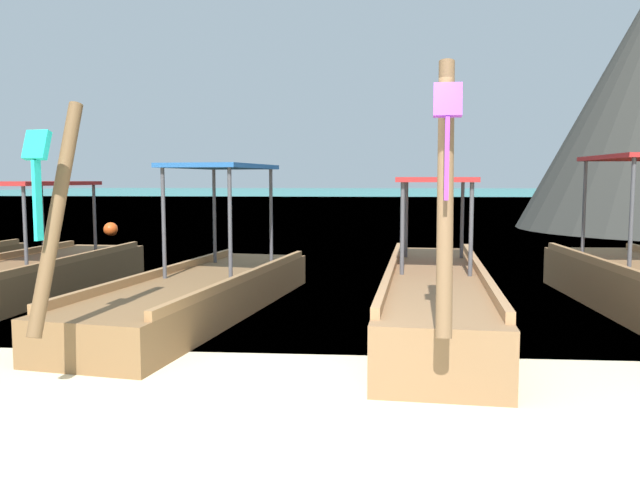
# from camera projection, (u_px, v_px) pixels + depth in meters

# --- Properties ---
(ground) EXTENTS (120.00, 120.00, 0.00)m
(ground) POSITION_uv_depth(u_px,v_px,m) (272.00, 442.00, 4.21)
(ground) COLOR beige
(sea_water) EXTENTS (120.00, 120.00, 0.00)m
(sea_water) POSITION_uv_depth(u_px,v_px,m) (363.00, 196.00, 65.87)
(sea_water) COLOR teal
(sea_water) RESTS_ON ground
(longtail_boat_yellow_ribbon) EXTENTS (1.77, 7.04, 2.42)m
(longtail_boat_yellow_ribbon) POSITION_uv_depth(u_px,v_px,m) (4.00, 281.00, 8.90)
(longtail_boat_yellow_ribbon) COLOR brown
(longtail_boat_yellow_ribbon) RESTS_ON ground
(longtail_boat_turquoise_ribbon) EXTENTS (2.17, 5.98, 2.41)m
(longtail_boat_turquoise_ribbon) POSITION_uv_depth(u_px,v_px,m) (202.00, 290.00, 8.21)
(longtail_boat_turquoise_ribbon) COLOR brown
(longtail_boat_turquoise_ribbon) RESTS_ON ground
(longtail_boat_violet_ribbon) EXTENTS (1.63, 6.23, 2.64)m
(longtail_boat_violet_ribbon) POSITION_uv_depth(u_px,v_px,m) (435.00, 293.00, 7.76)
(longtail_boat_violet_ribbon) COLOR olive
(longtail_boat_violet_ribbon) RESTS_ON ground
(mooring_buoy_near) EXTENTS (0.43, 0.43, 0.43)m
(mooring_buoy_near) POSITION_uv_depth(u_px,v_px,m) (111.00, 229.00, 19.36)
(mooring_buoy_near) COLOR #EA5119
(mooring_buoy_near) RESTS_ON sea_water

